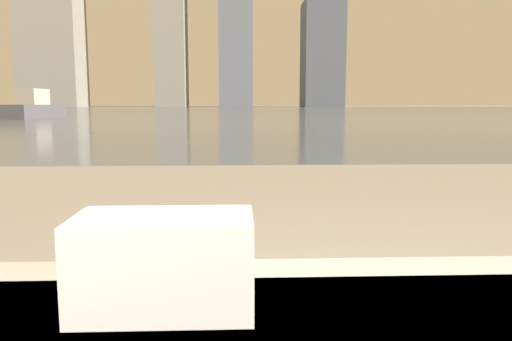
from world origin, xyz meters
The scene contains 6 objects.
towel_stack centered at (-0.24, 0.80, 0.62)m, with size 0.29×0.17×0.16m.
harbor_water centered at (0.00, 62.00, 0.01)m, with size 180.00×110.00×0.01m.
harbor_boat_0 centered at (-11.69, 29.19, 0.60)m, with size 2.21×4.64×1.67m.
skyline_tower_0 centered at (-42.08, 118.00, 18.66)m, with size 13.33×10.37×37.32m.
skyline_tower_1 centered at (-15.01, 118.00, 21.34)m, with size 6.95×9.75×42.67m.
skyline_tower_3 centered at (20.04, 118.00, 12.03)m, with size 9.04×10.82×24.06m.
Camera 1 is at (-0.12, -0.01, 0.88)m, focal length 35.00 mm.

